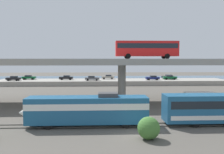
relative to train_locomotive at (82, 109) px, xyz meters
name	(u,v)px	position (x,y,z in m)	size (l,w,h in m)	color
ground_plane	(138,135)	(6.42, -4.00, -2.19)	(260.00, 260.00, 0.00)	#565149
rail_strip_near	(134,126)	(6.42, -0.73, -2.13)	(110.00, 0.12, 0.12)	#59544C
rail_strip_far	(132,123)	(6.42, 0.73, -2.13)	(110.00, 0.12, 0.12)	#59544C
train_locomotive	(82,109)	(0.00, 0.00, 0.00)	(15.93, 3.04, 4.18)	#1E5984
highway_overpass	(122,63)	(6.42, 16.00, 5.52)	(96.00, 11.50, 8.44)	#9E998E
transit_bus_on_overpass	(147,48)	(11.28, 16.64, 8.30)	(12.00, 2.68, 3.40)	red
service_truck_west	(205,101)	(19.26, 8.01, -0.56)	(6.80, 2.46, 3.04)	maroon
pier_parking_lot	(113,82)	(6.42, 51.00, -1.44)	(76.39, 12.03, 1.51)	#9E998E
parked_car_0	(108,77)	(4.86, 53.76, 0.09)	(4.42, 1.89, 1.50)	#9E998C
parked_car_1	(13,78)	(-25.76, 48.77, 0.09)	(4.35, 1.90, 1.50)	black
parked_car_2	(92,78)	(-0.45, 48.18, 0.09)	(4.64, 1.85, 1.50)	#515459
parked_car_3	(66,77)	(-9.26, 51.50, 0.09)	(4.58, 1.88, 1.50)	black
parked_car_4	(29,77)	(-22.16, 53.03, 0.09)	(4.40, 1.94, 1.50)	#0C4C26
parked_car_5	(153,78)	(19.58, 49.18, 0.09)	(4.48, 1.97, 1.50)	navy
parked_car_6	(168,77)	(26.14, 53.97, 0.09)	(4.27, 1.95, 1.50)	black
parked_car_7	(170,77)	(25.90, 51.05, 0.09)	(4.49, 1.95, 1.50)	#0C4C26
harbor_water	(110,79)	(6.42, 74.00, -2.19)	(140.00, 36.00, 0.01)	#385B7A
shrub_right	(149,128)	(7.37, -5.35, -1.01)	(2.36, 2.36, 2.36)	#407231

